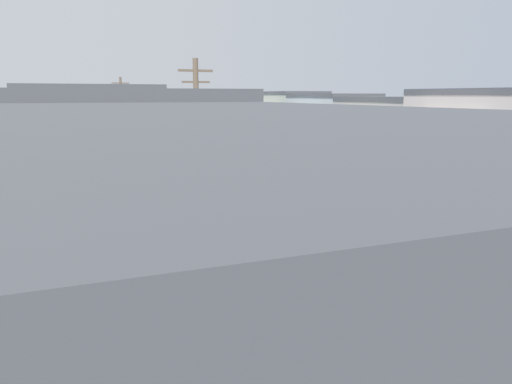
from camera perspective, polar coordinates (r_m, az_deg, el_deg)
The scene contains 25 objects.
ground at distance 25.35m, azimuth 8.88°, elevation -8.75°, with size 160.00×160.00×0.00m, color black.
road_slab at distance 38.45m, azimuth -2.67°, elevation -1.77°, with size 12.00×70.00×0.02m, color black.
curb_left at distance 36.92m, azimuth -11.57°, elevation -2.42°, with size 0.30×70.00×0.15m, color gray.
curb_right at distance 40.80m, azimuth 5.36°, elevation -0.96°, with size 0.30×70.00×0.15m, color gray.
sidewalk_left at distance 36.71m, azimuth -13.56°, elevation -2.58°, with size 2.60×70.00×0.15m, color gray.
sidewalk_right at distance 41.41m, azimuth 6.95°, elevation -0.82°, with size 2.60×70.00×0.15m, color gray.
centerline at distance 38.45m, azimuth -2.67°, elevation -1.78°, with size 0.12×70.00×0.01m, color gold.
townhouse_row_left at distance 36.40m, azimuth -19.48°, elevation -3.15°, with size 5.00×70.00×8.50m, color #B1AE98.
townhouse_row_right at distance 43.37m, azimuth 11.35°, elevation -0.51°, with size 5.00×70.00×8.50m, color #B1AE98.
tree_a at distance 10.18m, azimuth 17.61°, elevation -11.42°, with size 4.70×4.70×7.10m.
tree_b at distance 17.26m, azimuth -0.77°, elevation -0.16°, with size 4.70×4.70×7.55m.
tree_c at distance 26.00m, azimuth -8.23°, elevation 2.76°, with size 4.30×4.30×7.01m.
tree_d at distance 39.35m, azimuth -13.13°, elevation 5.83°, with size 4.70×4.70×7.52m.
tree_e at distance 54.13m, azimuth -15.67°, elevation 6.53°, with size 4.70×4.70×7.02m.
tree_far_r at distance 54.93m, azimuth -1.45°, elevation 6.26°, with size 3.07×3.07×5.53m.
utility_pole_near at distance 23.44m, azimuth -6.67°, elevation 2.68°, with size 1.60×0.26×10.00m.
utility_pole_far at distance 48.87m, azimuth -14.97°, elevation 6.71°, with size 1.60×0.26×10.00m.
fedex_truck at distance 26.76m, azimuth 9.70°, elevation -3.94°, with size 2.42×6.29×3.01m.
lead_sedan at distance 34.16m, azimuth 4.41°, elevation -2.24°, with size 2.31×5.01×1.39m, color black.
parked_left_b at distance 16.49m, azimuth 8.57°, elevation -17.49°, with size 1.93×4.59×1.38m, color #051332.
parked_left_c at distance 24.47m, azimuth -2.97°, elevation -7.61°, with size 1.50×4.26×1.42m, color #BCBDC2.
parked_left_d at distance 35.24m, azimuth -9.20°, elevation -2.06°, with size 1.74×4.14×1.24m, color #34030D.
parked_right_b at distance 26.84m, azimuth 19.65°, elevation -6.70°, with size 1.36×3.86×1.29m, color silver.
parked_right_c at distance 42.59m, azimuth 2.30°, elevation 0.48°, with size 1.70×4.45×1.44m, color black.
parked_right_d at distance 50.67m, azimuth -1.85°, elevation 2.21°, with size 1.59×4.51×1.50m, color #15123B.
Camera 1 is at (-12.47, -20.36, 8.53)m, focal length 35.00 mm.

